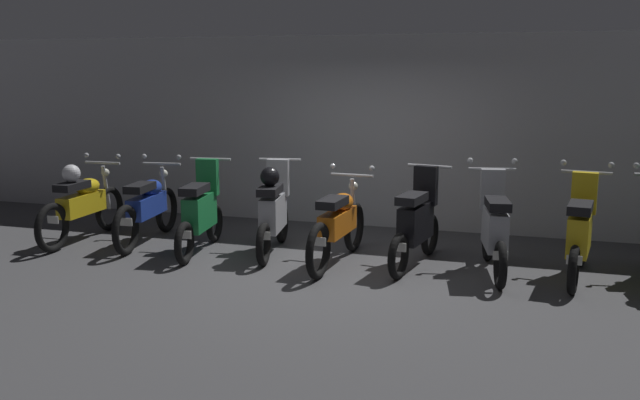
# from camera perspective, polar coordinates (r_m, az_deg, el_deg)

# --- Properties ---
(ground_plane) EXTENTS (80.00, 80.00, 0.00)m
(ground_plane) POSITION_cam_1_polar(r_m,az_deg,el_deg) (8.16, 0.82, -5.87)
(ground_plane) COLOR #424244
(back_wall) EXTENTS (16.00, 0.30, 2.83)m
(back_wall) POSITION_cam_1_polar(r_m,az_deg,el_deg) (10.40, 4.88, 5.63)
(back_wall) COLOR #ADADB2
(back_wall) RESTS_ON ground
(motorbike_slot_0) EXTENTS (0.59, 1.95, 1.15)m
(motorbike_slot_0) POSITION_cam_1_polar(r_m,az_deg,el_deg) (10.03, -19.01, -0.23)
(motorbike_slot_0) COLOR black
(motorbike_slot_0) RESTS_ON ground
(motorbike_slot_1) EXTENTS (0.59, 1.95, 1.15)m
(motorbike_slot_1) POSITION_cam_1_polar(r_m,az_deg,el_deg) (9.67, -14.01, -0.56)
(motorbike_slot_1) COLOR black
(motorbike_slot_1) RESTS_ON ground
(motorbike_slot_2) EXTENTS (0.56, 1.68, 1.18)m
(motorbike_slot_2) POSITION_cam_1_polar(r_m,az_deg,el_deg) (9.02, -9.80, -0.98)
(motorbike_slot_2) COLOR black
(motorbike_slot_2) RESTS_ON ground
(motorbike_slot_3) EXTENTS (0.56, 1.67, 1.18)m
(motorbike_slot_3) POSITION_cam_1_polar(r_m,az_deg,el_deg) (8.84, -3.86, -0.82)
(motorbike_slot_3) COLOR black
(motorbike_slot_3) RESTS_ON ground
(motorbike_slot_4) EXTENTS (0.59, 1.95, 1.15)m
(motorbike_slot_4) POSITION_cam_1_polar(r_m,az_deg,el_deg) (8.37, 1.51, -1.98)
(motorbike_slot_4) COLOR black
(motorbike_slot_4) RESTS_ON ground
(motorbike_slot_5) EXTENTS (0.56, 1.67, 1.18)m
(motorbike_slot_5) POSITION_cam_1_polar(r_m,az_deg,el_deg) (8.35, 7.97, -1.88)
(motorbike_slot_5) COLOR black
(motorbike_slot_5) RESTS_ON ground
(motorbike_slot_6) EXTENTS (0.58, 1.67, 1.29)m
(motorbike_slot_6) POSITION_cam_1_polar(r_m,az_deg,el_deg) (8.22, 14.16, -2.29)
(motorbike_slot_6) COLOR black
(motorbike_slot_6) RESTS_ON ground
(motorbike_slot_7) EXTENTS (0.59, 1.68, 1.29)m
(motorbike_slot_7) POSITION_cam_1_polar(r_m,az_deg,el_deg) (8.28, 20.61, -2.56)
(motorbike_slot_7) COLOR black
(motorbike_slot_7) RESTS_ON ground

